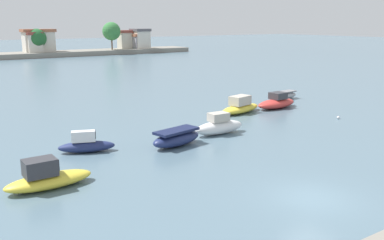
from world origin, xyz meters
TOP-DOWN VIEW (x-y plane):
  - ground_plane at (0.00, 0.00)m, footprint 400.00×400.00m
  - moored_boat_0 at (-10.37, 8.49)m, footprint 4.54×1.68m
  - moored_boat_1 at (-6.46, 13.42)m, footprint 3.82×2.31m
  - moored_boat_2 at (-0.74, 11.36)m, footprint 4.31×2.38m
  - moored_boat_3 at (3.62, 12.24)m, footprint 4.31×1.37m
  - moored_boat_4 at (10.06, 17.37)m, footprint 5.35×2.91m
  - moored_boat_5 at (14.52, 17.11)m, footprint 5.03×2.33m
  - moored_boat_6 at (18.46, 20.11)m, footprint 4.50×1.73m
  - mooring_buoy_0 at (15.56, 10.52)m, footprint 0.25×0.25m

SIDE VIEW (x-z plane):
  - ground_plane at x=0.00m, z-range 0.00..0.00m
  - mooring_buoy_0 at x=15.56m, z-range 0.00..0.25m
  - moored_boat_6 at x=18.46m, z-range -0.02..0.87m
  - moored_boat_1 at x=-6.46m, z-range -0.22..1.22m
  - moored_boat_2 at x=-0.74m, z-range -0.03..1.13m
  - moored_boat_5 at x=14.52m, z-range -0.22..1.34m
  - moored_boat_0 at x=-10.37m, z-range -0.24..1.38m
  - moored_boat_4 at x=10.06m, z-range -0.23..1.39m
  - moored_boat_3 at x=3.62m, z-range -0.19..1.47m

